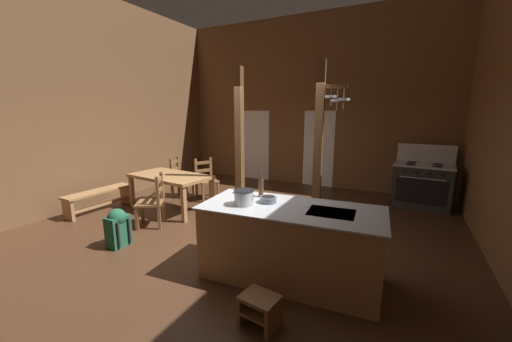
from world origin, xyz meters
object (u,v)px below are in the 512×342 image
object	(u,v)px
step_stool	(260,308)
ladderback_chair_near_window	(181,178)
ladderback_chair_by_post	(206,180)
stove_range	(422,185)
dining_table	(170,179)
bench_along_left_wall	(99,197)
bottle_tall_on_counter	(261,187)
backpack	(118,227)
mixing_bowl_on_counter	(268,200)
kitchen_island	(290,243)
ladderback_chair_at_table_end	(153,202)
stockpot_on_counter	(244,197)

from	to	relation	value
step_stool	ladderback_chair_near_window	bearing A→B (deg)	139.79
ladderback_chair_by_post	stove_range	bearing A→B (deg)	19.73
dining_table	ladderback_chair_by_post	bearing A→B (deg)	78.73
bench_along_left_wall	bottle_tall_on_counter	size ratio (longest dim) A/B	4.38
bench_along_left_wall	backpack	size ratio (longest dim) A/B	2.33
step_stool	mixing_bowl_on_counter	world-z (taller)	mixing_bowl_on_counter
kitchen_island	bench_along_left_wall	distance (m)	4.44
step_stool	ladderback_chair_at_table_end	xyz separation A→B (m)	(-2.82, 1.39, 0.27)
ladderback_chair_at_table_end	bench_along_left_wall	world-z (taller)	ladderback_chair_at_table_end
stove_range	bottle_tall_on_counter	xyz separation A→B (m)	(-2.07, -3.69, 0.56)
ladderback_chair_at_table_end	stockpot_on_counter	size ratio (longest dim) A/B	2.96
stove_range	step_stool	size ratio (longest dim) A/B	3.34
step_stool	ladderback_chair_at_table_end	distance (m)	3.16
ladderback_chair_near_window	stove_range	bearing A→B (deg)	18.63
mixing_bowl_on_counter	bottle_tall_on_counter	xyz separation A→B (m)	(-0.19, 0.19, 0.09)
kitchen_island	dining_table	size ratio (longest dim) A/B	1.24
bench_along_left_wall	dining_table	bearing A→B (deg)	31.40
mixing_bowl_on_counter	backpack	bearing A→B (deg)	-169.86
bench_along_left_wall	backpack	distance (m)	1.99
dining_table	bottle_tall_on_counter	bearing A→B (deg)	-22.68
kitchen_island	step_stool	distance (m)	0.96
ladderback_chair_at_table_end	bench_along_left_wall	xyz separation A→B (m)	(-1.62, 0.09, -0.15)
step_stool	bottle_tall_on_counter	bearing A→B (deg)	115.49
stove_range	dining_table	bearing A→B (deg)	-151.23
stove_range	mixing_bowl_on_counter	size ratio (longest dim) A/B	6.25
step_stool	ladderback_chair_near_window	world-z (taller)	ladderback_chair_near_window
ladderback_chair_near_window	kitchen_island	bearing A→B (deg)	-30.99
stockpot_on_counter	bottle_tall_on_counter	xyz separation A→B (m)	(0.03, 0.41, 0.03)
ladderback_chair_by_post	mixing_bowl_on_counter	distance (m)	3.51
stove_range	ladderback_chair_at_table_end	xyz separation A→B (m)	(-4.35, -3.45, -0.03)
kitchen_island	ladderback_chair_near_window	xyz separation A→B (m)	(-3.62, 2.18, -0.01)
dining_table	step_stool	bearing A→B (deg)	-35.28
step_stool	stockpot_on_counter	world-z (taller)	stockpot_on_counter
stockpot_on_counter	mixing_bowl_on_counter	world-z (taller)	stockpot_on_counter
step_stool	ladderback_chair_near_window	xyz separation A→B (m)	(-3.66, 3.09, 0.27)
backpack	mixing_bowl_on_counter	world-z (taller)	mixing_bowl_on_counter
stove_range	bottle_tall_on_counter	distance (m)	4.27
stockpot_on_counter	dining_table	bearing A→B (deg)	149.90
ladderback_chair_at_table_end	stockpot_on_counter	xyz separation A→B (m)	(2.24, -0.65, 0.56)
kitchen_island	stove_range	bearing A→B (deg)	68.28
stove_range	stockpot_on_counter	bearing A→B (deg)	-117.22
stove_range	ladderback_chair_by_post	bearing A→B (deg)	-160.27
ladderback_chair_at_table_end	bottle_tall_on_counter	distance (m)	2.36
stockpot_on_counter	ladderback_chair_at_table_end	bearing A→B (deg)	163.82
ladderback_chair_at_table_end	stove_range	bearing A→B (deg)	38.42
ladderback_chair_at_table_end	bottle_tall_on_counter	bearing A→B (deg)	-6.08
step_stool	dining_table	distance (m)	3.93
stove_range	ladderback_chair_by_post	size ratio (longest dim) A/B	1.39
kitchen_island	ladderback_chair_near_window	size ratio (longest dim) A/B	2.34
bottle_tall_on_counter	ladderback_chair_by_post	bearing A→B (deg)	139.75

